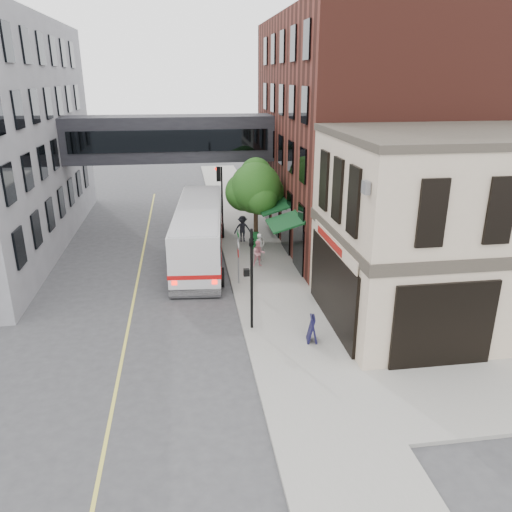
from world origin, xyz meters
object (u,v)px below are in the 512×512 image
object	(u,v)px
pedestrian_b	(259,254)
pedestrian_c	(243,229)
pedestrian_a	(260,247)
newspaper_box	(254,240)
bus	(199,230)
sandwich_board	(312,329)

from	to	relation	value
pedestrian_b	pedestrian_c	xyz separation A→B (m)	(-0.36, 4.72, 0.11)
pedestrian_a	newspaper_box	xyz separation A→B (m)	(0.01, 2.36, -0.33)
pedestrian_a	pedestrian_b	size ratio (longest dim) A/B	1.09
bus	pedestrian_a	bearing A→B (deg)	-20.25
pedestrian_c	newspaper_box	world-z (taller)	pedestrian_c
bus	pedestrian_b	bearing A→B (deg)	-33.50
pedestrian_c	newspaper_box	size ratio (longest dim) A/B	1.70
bus	pedestrian_b	distance (m)	4.02
pedestrian_b	newspaper_box	bearing A→B (deg)	86.49
pedestrian_a	pedestrian_c	xyz separation A→B (m)	(-0.57, 3.84, 0.03)
bus	sandwich_board	size ratio (longest dim) A/B	10.88
pedestrian_b	newspaper_box	world-z (taller)	pedestrian_b
pedestrian_b	pedestrian_c	bearing A→B (deg)	94.83
newspaper_box	pedestrian_b	bearing A→B (deg)	-77.33
pedestrian_c	sandwich_board	world-z (taller)	pedestrian_c
bus	pedestrian_a	distance (m)	3.81
pedestrian_b	pedestrian_c	world-z (taller)	pedestrian_c
bus	pedestrian_b	size ratio (longest dim) A/B	7.95
bus	newspaper_box	distance (m)	3.83
pedestrian_b	pedestrian_a	bearing A→B (deg)	76.53
pedestrian_c	newspaper_box	bearing A→B (deg)	-69.98
pedestrian_b	sandwich_board	distance (m)	8.94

